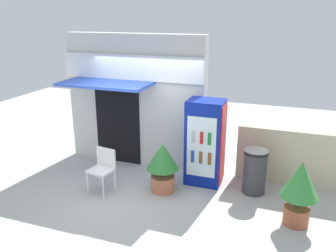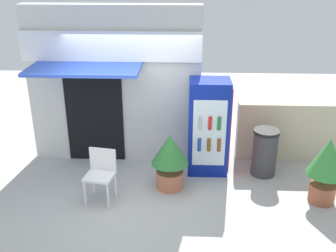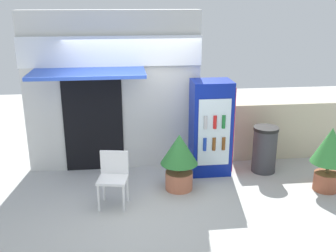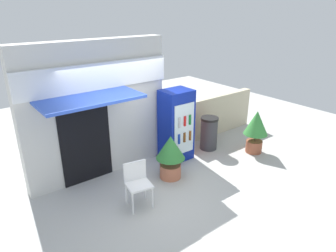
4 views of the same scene
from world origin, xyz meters
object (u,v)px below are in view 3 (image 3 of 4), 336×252
potted_plant_curbside (330,152)px  trash_bin (265,149)px  potted_plant_near_shop (179,157)px  plastic_chair (114,174)px  drink_cooler (211,128)px

potted_plant_curbside → trash_bin: potted_plant_curbside is taller
potted_plant_near_shop → plastic_chair: bearing=-160.4°
potted_plant_near_shop → potted_plant_curbside: potted_plant_curbside is taller
potted_plant_near_shop → trash_bin: potted_plant_near_shop is taller
drink_cooler → trash_bin: (1.03, -0.10, -0.44)m
potted_plant_curbside → trash_bin: bearing=132.4°
potted_plant_near_shop → potted_plant_curbside: 2.55m
plastic_chair → potted_plant_near_shop: (1.11, 0.40, 0.07)m
plastic_chair → potted_plant_curbside: (3.64, 0.06, 0.18)m
drink_cooler → trash_bin: 1.13m
drink_cooler → potted_plant_near_shop: bearing=-137.1°
plastic_chair → potted_plant_curbside: 3.64m
plastic_chair → trash_bin: 2.99m
drink_cooler → potted_plant_near_shop: size_ratio=1.77×
drink_cooler → plastic_chair: 2.11m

